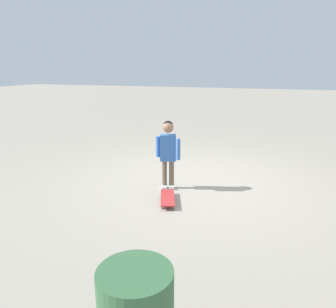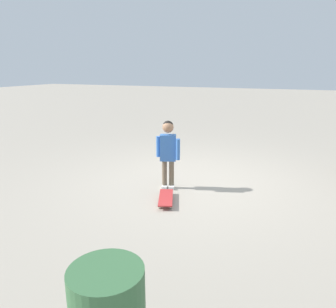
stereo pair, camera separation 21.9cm
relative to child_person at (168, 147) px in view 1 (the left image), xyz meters
name	(u,v)px [view 1 (the left image)]	position (x,y,z in m)	size (l,w,h in m)	color
ground_plane	(195,181)	(-0.33, -0.45, -0.66)	(50.00, 50.00, 0.00)	#9E9384
child_person	(168,147)	(0.00, 0.00, 0.00)	(0.41, 0.24, 1.06)	brown
skateboard	(168,198)	(-0.17, 0.51, -0.60)	(0.38, 0.63, 0.07)	#B22D2D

